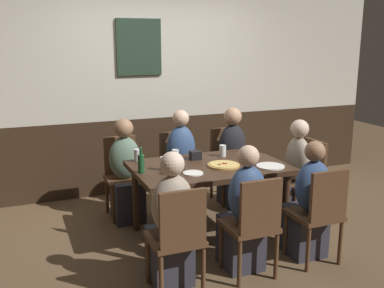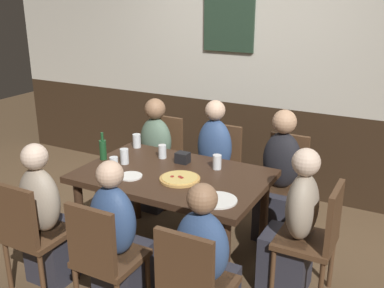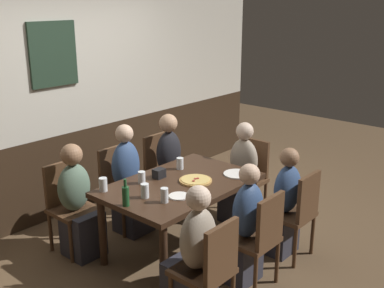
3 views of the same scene
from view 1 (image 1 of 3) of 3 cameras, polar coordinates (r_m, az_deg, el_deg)
ground_plane at (r=4.66m, az=2.07°, el=-11.46°), size 12.00×12.00×0.00m
wall_back at (r=5.81m, az=-4.52°, el=6.85°), size 6.40×0.13×2.60m
dining_table at (r=4.42m, az=2.14°, el=-3.72°), size 1.48×0.96×0.74m
chair_mid_far at (r=5.26m, az=-1.85°, el=-2.75°), size 0.40×0.40×0.88m
chair_mid_near at (r=3.73m, az=7.80°, el=-9.75°), size 0.40×0.40×0.88m
chair_right_far at (r=5.51m, az=4.53°, el=-2.05°), size 0.40×0.40×0.88m
chair_left_near at (r=3.47m, az=-1.79°, el=-11.41°), size 0.40×0.40×0.88m
chair_head_east at (r=5.04m, az=14.26°, el=-3.91°), size 0.40×0.40×0.88m
chair_left_far at (r=5.09m, az=-8.79°, el=-3.48°), size 0.40×0.40×0.88m
chair_right_near at (r=4.07m, az=15.89°, el=-8.12°), size 0.40×0.40×0.88m
person_mid_far at (r=5.12m, az=-1.23°, el=-3.25°), size 0.34×0.37×1.17m
person_mid_near at (r=3.87m, az=6.58°, el=-9.35°), size 0.34×0.37×1.11m
person_right_far at (r=5.38m, az=5.30°, el=-2.48°), size 0.34×0.37×1.16m
person_left_near at (r=3.63m, az=-2.69°, el=-10.80°), size 0.34×0.37×1.12m
person_head_east at (r=4.95m, az=12.71°, el=-4.41°), size 0.37×0.34×1.12m
person_left_far at (r=4.94m, az=-8.34°, el=-4.24°), size 0.34×0.37×1.12m
person_right_near at (r=4.21m, az=14.48°, el=-7.94°), size 0.34×0.37×1.09m
pizza at (r=4.37m, az=4.03°, el=-2.66°), size 0.31×0.31×0.03m
tumbler_short at (r=4.05m, az=-2.12°, el=-3.22°), size 0.07×0.07×0.13m
pint_glass_pale at (r=4.72m, az=3.90°, el=-0.92°), size 0.07×0.07×0.12m
tumbler_water at (r=4.54m, az=-6.89°, el=-1.53°), size 0.07×0.07×0.13m
highball_clear at (r=4.53m, az=-2.13°, el=-1.55°), size 0.07×0.07×0.12m
beer_glass_half at (r=4.22m, az=-3.57°, el=-2.59°), size 0.07×0.07×0.13m
beer_bottle_green at (r=4.14m, az=-6.48°, el=-2.41°), size 0.06×0.06×0.24m
plate_white_large at (r=4.40m, az=9.92°, el=-2.79°), size 0.27×0.27×0.01m
plate_white_small at (r=4.11m, az=0.15°, el=-3.72°), size 0.18×0.18×0.01m
condiment_caddy at (r=4.58m, az=0.44°, el=-1.43°), size 0.11×0.09×0.09m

